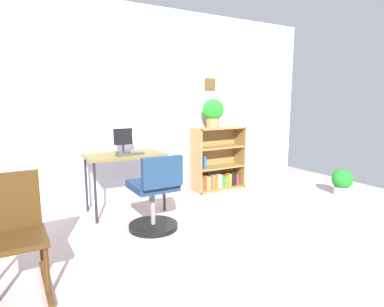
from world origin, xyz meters
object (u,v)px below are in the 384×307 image
Objects in this scene: rocking_chair at (13,232)px; potted_plant_floor at (342,181)px; monitor at (123,141)px; office_chair at (155,198)px; bookshelf_low at (216,162)px; potted_plant_on_shelf at (213,112)px; keyboard at (130,154)px; desk at (124,159)px.

rocking_chair reaches higher than potted_plant_floor.
office_chair is (0.05, -0.83, -0.50)m from monitor.
monitor is 1.60m from bookshelf_low.
monitor is 0.71× the size of potted_plant_on_shelf.
potted_plant_floor is (2.86, -0.81, -0.52)m from keyboard.
desk is at bearing 107.69° from keyboard.
potted_plant_floor is (4.12, 0.28, -0.23)m from rocking_chair.
potted_plant_on_shelf is (1.41, 0.34, 0.46)m from keyboard.
monitor is 1.85m from rocking_chair.
desk is 2.18× the size of potted_plant_on_shelf.
rocking_chair is (-1.26, -1.09, -0.29)m from keyboard.
monitor is at bearing 92.84° from keyboard.
office_chair is at bearing -84.48° from desk.
rocking_chair is at bearing -151.75° from potted_plant_on_shelf.
monitor reaches higher than bookshelf_low.
bookshelf_low is at bearing 14.63° from keyboard.
bookshelf_low is 0.78m from potted_plant_on_shelf.
desk is at bearing 44.27° from rocking_chair.
rocking_chair is at bearing -134.00° from monitor.
monitor is at bearing 76.83° from desk.
potted_plant_on_shelf reaches higher than keyboard.
desk is 1.73m from rocking_chair.
desk is 0.13m from keyboard.
potted_plant_floor is at bearing -15.87° from keyboard.
potted_plant_on_shelf is 1.10× the size of potted_plant_floor.
office_chair is at bearing 176.17° from potted_plant_floor.
potted_plant_on_shelf is 2.10m from potted_plant_floor.
desk is 0.96× the size of bookshelf_low.
desk is 3.07m from potted_plant_floor.
keyboard is 0.85× the size of potted_plant_floor.
monitor is 0.97m from office_chair.
rocking_chair is 0.89× the size of bookshelf_low.
potted_plant_floor is at bearing -17.58° from desk.
potted_plant_floor is (1.35, -1.21, -0.20)m from bookshelf_low.
bookshelf_low is at bearing 28.21° from rocking_chair.
potted_plant_on_shelf is at bearing 28.25° from rocking_chair.
bookshelf_low is 2.27× the size of potted_plant_on_shelf.
keyboard is 3.02m from potted_plant_floor.
keyboard is 0.78× the size of potted_plant_on_shelf.
desk is 0.79m from office_chair.
potted_plant_floor is at bearing -19.47° from monitor.
office_chair is 0.86× the size of bookshelf_low.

